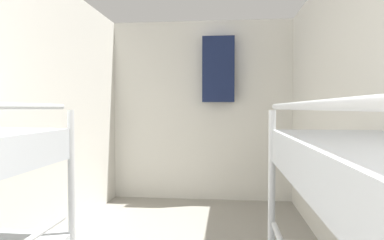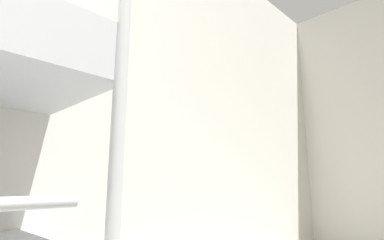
% 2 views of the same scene
% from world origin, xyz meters
% --- Properties ---
extents(wall_left, '(0.06, 5.19, 2.54)m').
position_xyz_m(wall_left, '(-1.30, 2.54, 1.27)').
color(wall_left, silver).
rests_on(wall_left, ground_plane).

